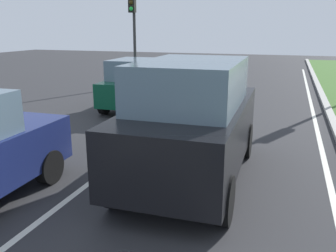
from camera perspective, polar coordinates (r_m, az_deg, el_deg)
name	(u,v)px	position (r m, az deg, el deg)	size (l,w,h in m)	color
ground_plane	(199,117)	(11.86, 4.87, 1.42)	(60.00, 60.00, 0.00)	#2D2D30
lane_line_center	(178,115)	(12.04, 1.63, 1.69)	(0.12, 32.00, 0.01)	silver
lane_line_right_edge	(316,126)	(11.58, 22.42, -0.03)	(0.12, 32.00, 0.01)	silver
curb_right	(335,126)	(11.62, 24.90, 0.03)	(0.24, 48.00, 0.12)	#9E9B93
car_suv_ahead	(192,120)	(6.73, 3.85, 0.91)	(2.03, 4.53, 2.28)	black
car_hatchback_far	(137,84)	(13.03, -4.86, 6.63)	(1.81, 3.74, 1.78)	#0C472D
traffic_light_overhead_left	(133,21)	(18.05, -5.53, 16.28)	(0.32, 0.50, 4.68)	#2D2D2D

